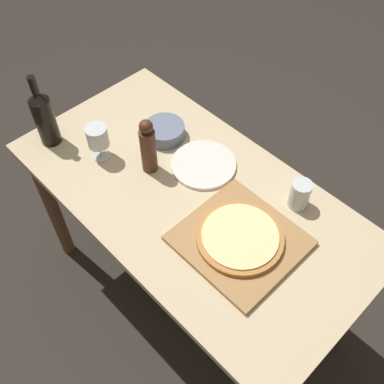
{
  "coord_description": "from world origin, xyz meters",
  "views": [
    {
      "loc": [
        -0.69,
        -0.72,
        2.04
      ],
      "look_at": [
        -0.03,
        -0.03,
        0.83
      ],
      "focal_mm": 42.0,
      "sensor_mm": 36.0,
      "label": 1
    }
  ],
  "objects_px": {
    "wine_bottle": "(44,117)",
    "small_bowl": "(165,131)",
    "pizza": "(240,237)",
    "wine_glass": "(98,137)",
    "pepper_mill": "(148,147)"
  },
  "relations": [
    {
      "from": "pizza",
      "to": "small_bowl",
      "type": "xyz_separation_m",
      "value": [
        0.15,
        0.54,
        -0.0
      ]
    },
    {
      "from": "wine_bottle",
      "to": "wine_glass",
      "type": "bearing_deg",
      "value": -66.05
    },
    {
      "from": "pepper_mill",
      "to": "wine_glass",
      "type": "xyz_separation_m",
      "value": [
        -0.09,
        0.18,
        -0.01
      ]
    },
    {
      "from": "pepper_mill",
      "to": "small_bowl",
      "type": "height_order",
      "value": "pepper_mill"
    },
    {
      "from": "wine_bottle",
      "to": "small_bowl",
      "type": "height_order",
      "value": "wine_bottle"
    },
    {
      "from": "pepper_mill",
      "to": "small_bowl",
      "type": "xyz_separation_m",
      "value": [
        0.15,
        0.09,
        -0.08
      ]
    },
    {
      "from": "wine_bottle",
      "to": "small_bowl",
      "type": "bearing_deg",
      "value": -40.88
    },
    {
      "from": "wine_bottle",
      "to": "small_bowl",
      "type": "xyz_separation_m",
      "value": [
        0.34,
        -0.29,
        -0.1
      ]
    },
    {
      "from": "wine_glass",
      "to": "small_bowl",
      "type": "bearing_deg",
      "value": -19.61
    },
    {
      "from": "wine_bottle",
      "to": "wine_glass",
      "type": "relative_size",
      "value": 2.11
    },
    {
      "from": "wine_glass",
      "to": "pepper_mill",
      "type": "bearing_deg",
      "value": -61.91
    },
    {
      "from": "wine_bottle",
      "to": "pepper_mill",
      "type": "bearing_deg",
      "value": -64.1
    },
    {
      "from": "pizza",
      "to": "wine_glass",
      "type": "bearing_deg",
      "value": 98.45
    },
    {
      "from": "wine_bottle",
      "to": "pizza",
      "type": "bearing_deg",
      "value": -77.53
    },
    {
      "from": "pizza",
      "to": "small_bowl",
      "type": "distance_m",
      "value": 0.56
    }
  ]
}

